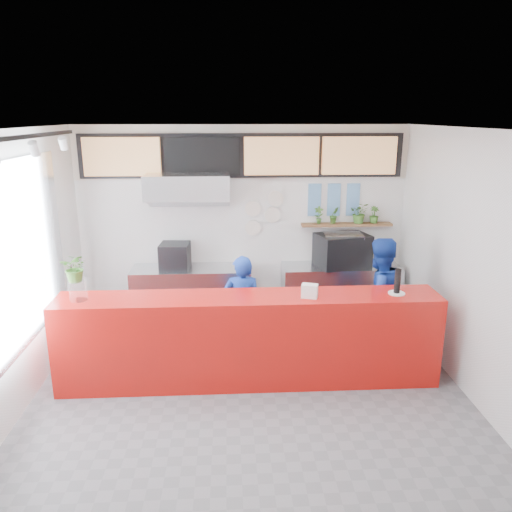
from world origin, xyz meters
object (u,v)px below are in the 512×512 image
(staff_center, at_px, (242,308))
(service_counter, at_px, (249,339))
(staff_right, at_px, (378,298))
(panini_oven, at_px, (175,256))
(pepper_mill, at_px, (397,281))
(espresso_machine, at_px, (342,250))

(staff_center, bearing_deg, service_counter, 100.90)
(staff_right, bearing_deg, staff_center, -17.88)
(panini_oven, distance_m, staff_center, 1.58)
(staff_center, height_order, pepper_mill, staff_center)
(service_counter, bearing_deg, staff_right, 18.95)
(service_counter, height_order, staff_center, staff_center)
(staff_center, relative_size, staff_right, 0.87)
(panini_oven, bearing_deg, staff_center, -46.32)
(espresso_machine, relative_size, staff_center, 0.54)
(service_counter, xyz_separation_m, panini_oven, (-1.04, 1.80, 0.54))
(service_counter, bearing_deg, panini_oven, 119.90)
(espresso_machine, distance_m, pepper_mill, 1.84)
(panini_oven, xyz_separation_m, espresso_machine, (2.54, 0.00, 0.05))
(pepper_mill, bearing_deg, staff_right, 92.67)
(panini_oven, bearing_deg, espresso_machine, 4.18)
(espresso_machine, relative_size, staff_right, 0.47)
(espresso_machine, bearing_deg, staff_right, -94.33)
(service_counter, distance_m, panini_oven, 2.15)
(panini_oven, distance_m, staff_right, 3.02)
(service_counter, xyz_separation_m, staff_center, (-0.06, 0.62, 0.16))
(pepper_mill, bearing_deg, staff_center, 160.56)
(staff_right, bearing_deg, espresso_machine, -96.94)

